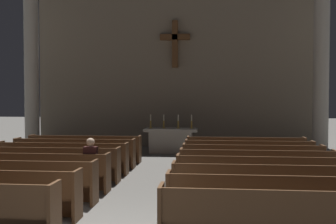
# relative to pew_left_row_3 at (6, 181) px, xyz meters

# --- Properties ---
(pew_left_row_3) EXTENTS (3.97, 0.50, 0.95)m
(pew_left_row_3) POSITION_rel_pew_left_row_3_xyz_m (0.00, 0.00, 0.00)
(pew_left_row_3) COLOR brown
(pew_left_row_3) RESTS_ON ground
(pew_left_row_4) EXTENTS (3.97, 0.50, 0.95)m
(pew_left_row_4) POSITION_rel_pew_left_row_3_xyz_m (0.00, 1.13, 0.00)
(pew_left_row_4) COLOR brown
(pew_left_row_4) RESTS_ON ground
(pew_left_row_5) EXTENTS (3.97, 0.50, 0.95)m
(pew_left_row_5) POSITION_rel_pew_left_row_3_xyz_m (0.00, 2.27, 0.00)
(pew_left_row_5) COLOR brown
(pew_left_row_5) RESTS_ON ground
(pew_left_row_6) EXTENTS (3.97, 0.50, 0.95)m
(pew_left_row_6) POSITION_rel_pew_left_row_3_xyz_m (0.00, 3.40, 0.00)
(pew_left_row_6) COLOR brown
(pew_left_row_6) RESTS_ON ground
(pew_left_row_7) EXTENTS (3.97, 0.50, 0.95)m
(pew_left_row_7) POSITION_rel_pew_left_row_3_xyz_m (0.00, 4.54, 0.00)
(pew_left_row_7) COLOR brown
(pew_left_row_7) RESTS_ON ground
(pew_left_row_8) EXTENTS (3.97, 0.50, 0.95)m
(pew_left_row_8) POSITION_rel_pew_left_row_3_xyz_m (0.00, 5.67, 0.00)
(pew_left_row_8) COLOR brown
(pew_left_row_8) RESTS_ON ground
(pew_right_row_1) EXTENTS (3.97, 0.50, 0.95)m
(pew_right_row_1) POSITION_rel_pew_left_row_3_xyz_m (5.62, -2.27, 0.00)
(pew_right_row_1) COLOR brown
(pew_right_row_1) RESTS_ON ground
(pew_right_row_2) EXTENTS (3.97, 0.50, 0.95)m
(pew_right_row_2) POSITION_rel_pew_left_row_3_xyz_m (5.62, -1.13, 0.00)
(pew_right_row_2) COLOR brown
(pew_right_row_2) RESTS_ON ground
(pew_right_row_3) EXTENTS (3.97, 0.50, 0.95)m
(pew_right_row_3) POSITION_rel_pew_left_row_3_xyz_m (5.62, 0.00, 0.00)
(pew_right_row_3) COLOR brown
(pew_right_row_3) RESTS_ON ground
(pew_right_row_4) EXTENTS (3.97, 0.50, 0.95)m
(pew_right_row_4) POSITION_rel_pew_left_row_3_xyz_m (5.62, 1.13, 0.00)
(pew_right_row_4) COLOR brown
(pew_right_row_4) RESTS_ON ground
(pew_right_row_5) EXTENTS (3.97, 0.50, 0.95)m
(pew_right_row_5) POSITION_rel_pew_left_row_3_xyz_m (5.62, 2.27, 0.00)
(pew_right_row_5) COLOR brown
(pew_right_row_5) RESTS_ON ground
(pew_right_row_6) EXTENTS (3.97, 0.50, 0.95)m
(pew_right_row_6) POSITION_rel_pew_left_row_3_xyz_m (5.62, 3.40, 0.00)
(pew_right_row_6) COLOR brown
(pew_right_row_6) RESTS_ON ground
(pew_right_row_7) EXTENTS (3.97, 0.50, 0.95)m
(pew_right_row_7) POSITION_rel_pew_left_row_3_xyz_m (5.62, 4.54, 0.00)
(pew_right_row_7) COLOR brown
(pew_right_row_7) RESTS_ON ground
(pew_right_row_8) EXTENTS (3.97, 0.50, 0.95)m
(pew_right_row_8) POSITION_rel_pew_left_row_3_xyz_m (5.62, 5.67, 0.00)
(pew_right_row_8) COLOR brown
(pew_right_row_8) RESTS_ON ground
(column_left_third) EXTENTS (0.92, 0.92, 7.29)m
(column_left_third) POSITION_rel_pew_left_row_3_xyz_m (-3.20, 8.51, 3.08)
(column_left_third) COLOR #ADA89E
(column_left_third) RESTS_ON ground
(column_right_third) EXTENTS (0.92, 0.92, 7.29)m
(column_right_third) POSITION_rel_pew_left_row_3_xyz_m (8.82, 8.51, 3.08)
(column_right_third) COLOR #ADA89E
(column_right_third) RESTS_ON ground
(altar) EXTENTS (2.20, 0.90, 1.01)m
(altar) POSITION_rel_pew_left_row_3_xyz_m (2.81, 8.43, 0.06)
(altar) COLOR #A8A399
(altar) RESTS_ON ground
(candlestick_outer_left) EXTENTS (0.16, 0.16, 0.57)m
(candlestick_outer_left) POSITION_rel_pew_left_row_3_xyz_m (1.96, 8.43, 0.71)
(candlestick_outer_left) COLOR #B79338
(candlestick_outer_left) RESTS_ON altar
(candlestick_inner_left) EXTENTS (0.16, 0.16, 0.57)m
(candlestick_inner_left) POSITION_rel_pew_left_row_3_xyz_m (2.51, 8.43, 0.71)
(candlestick_inner_left) COLOR #B79338
(candlestick_inner_left) RESTS_ON altar
(candlestick_inner_right) EXTENTS (0.16, 0.16, 0.57)m
(candlestick_inner_right) POSITION_rel_pew_left_row_3_xyz_m (3.11, 8.43, 0.71)
(candlestick_inner_right) COLOR #B79338
(candlestick_inner_right) RESTS_ON altar
(candlestick_outer_right) EXTENTS (0.16, 0.16, 0.57)m
(candlestick_outer_right) POSITION_rel_pew_left_row_3_xyz_m (3.66, 8.43, 0.71)
(candlestick_outer_right) COLOR #B79338
(candlestick_outer_right) RESTS_ON altar
(apse_with_cross) EXTENTS (13.00, 0.51, 8.60)m
(apse_with_cross) POSITION_rel_pew_left_row_3_xyz_m (2.81, 10.66, 3.82)
(apse_with_cross) COLOR gray
(apse_with_cross) RESTS_ON ground
(lone_worshipper) EXTENTS (0.32, 0.43, 1.32)m
(lone_worshipper) POSITION_rel_pew_left_row_3_xyz_m (1.56, 1.17, 0.22)
(lone_worshipper) COLOR #26262B
(lone_worshipper) RESTS_ON ground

